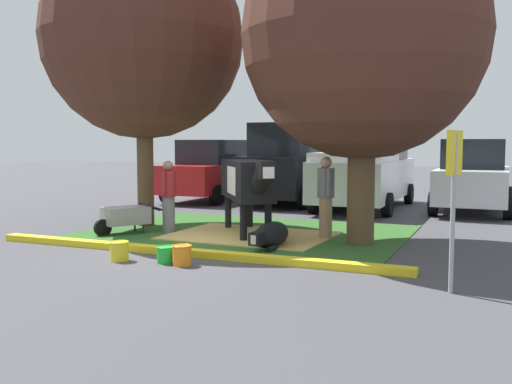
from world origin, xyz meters
TOP-DOWN VIEW (x-y plane):
  - ground_plane at (0.00, 0.00)m, footprint 80.00×80.00m
  - grass_island at (-0.04, 1.77)m, footprint 6.64×4.93m
  - curb_yellow at (-0.04, -0.85)m, footprint 7.84×0.24m
  - hay_bedding at (0.26, 1.37)m, footprint 3.27×2.49m
  - shade_tree_left at (-2.60, 1.85)m, footprint 4.54×4.54m
  - shade_tree_right at (2.51, 1.43)m, footprint 4.53×4.53m
  - cow_holstein at (0.16, 1.48)m, footprint 2.16×2.74m
  - calf_lying at (1.11, 0.39)m, footprint 0.54×1.31m
  - person_handler at (-1.56, 1.17)m, footprint 0.34×0.53m
  - person_visitor_near at (1.75, 1.69)m, footprint 0.34×0.46m
  - wheelbarrow at (-2.30, 0.62)m, footprint 1.16×1.52m
  - parking_sign at (4.39, -1.61)m, footprint 0.16×0.43m
  - bucket_yellow at (-0.74, -1.64)m, footprint 0.32×0.32m
  - bucket_green at (0.05, -1.47)m, footprint 0.33×0.33m
  - bucket_orange at (0.38, -1.53)m, footprint 0.32×0.32m
  - sedan_red at (-4.00, 7.82)m, footprint 2.04×4.41m
  - suv_black at (-1.21, 7.90)m, footprint 2.14×4.61m
  - pickup_truck_black at (1.25, 7.54)m, footprint 2.24×5.41m
  - hatchback_white at (4.21, 7.79)m, footprint 2.04×4.41m

SIDE VIEW (x-z plane):
  - ground_plane at x=0.00m, z-range 0.00..0.00m
  - grass_island at x=-0.04m, z-range 0.00..0.02m
  - hay_bedding at x=0.26m, z-range 0.01..0.04m
  - curb_yellow at x=-0.04m, z-range 0.00..0.12m
  - bucket_green at x=0.05m, z-range 0.01..0.27m
  - bucket_yellow at x=-0.74m, z-range 0.01..0.33m
  - bucket_orange at x=0.38m, z-range 0.01..0.33m
  - calf_lying at x=1.11m, z-range 0.00..0.48m
  - wheelbarrow at x=-2.30m, z-range 0.07..0.70m
  - person_handler at x=-1.56m, z-range 0.05..1.59m
  - person_visitor_near at x=1.75m, z-range 0.06..1.71m
  - sedan_red at x=-4.00m, z-range -0.03..1.99m
  - hatchback_white at x=4.21m, z-range -0.03..1.99m
  - pickup_truck_black at x=1.25m, z-range -0.10..2.32m
  - cow_holstein at x=0.16m, z-range 0.34..1.94m
  - suv_black at x=-1.21m, z-range 0.01..2.53m
  - parking_sign at x=4.39m, z-range 0.43..2.50m
  - shade_tree_right at x=2.51m, z-range 0.78..6.92m
  - shade_tree_left at x=-2.60m, z-range 0.99..7.53m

